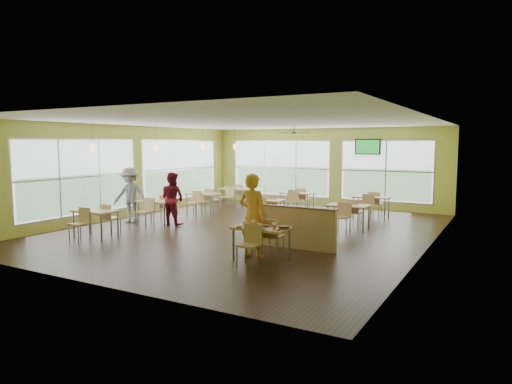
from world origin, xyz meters
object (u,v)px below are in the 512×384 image
main_table (261,232)px  man_plaid (253,215)px  food_basket (284,227)px  half_wall_divider (290,227)px

main_table → man_plaid: bearing=149.2°
main_table → food_basket: size_ratio=5.72×
main_table → man_plaid: (-0.33, 0.20, 0.32)m
half_wall_divider → man_plaid: 1.37m
main_table → food_basket: main_table is taller
main_table → man_plaid: size_ratio=0.80×
half_wall_divider → food_basket: size_ratio=9.03×
man_plaid → food_basket: bearing=174.8°
half_wall_divider → man_plaid: size_ratio=1.26×
half_wall_divider → man_plaid: (-0.33, -1.25, 0.43)m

